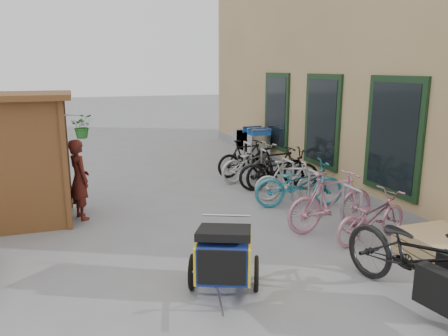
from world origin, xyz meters
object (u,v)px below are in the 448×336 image
object	(u,v)px
pallet_stack	(446,249)
child_trailer	(224,253)
bike_2	(299,184)
bike_1	(331,201)
bike_5	(277,167)
shopping_carts	(251,140)
bike_7	(246,158)
bike_6	(253,163)
kiosk	(6,142)
bike_3	(289,181)
person_kiosk	(79,179)
bike_0	(372,217)
cargo_bike	(419,259)
bike_4	(279,170)

from	to	relation	value
pallet_stack	child_trailer	distance (m)	3.40
child_trailer	bike_2	bearing A→B (deg)	69.77
bike_1	bike_5	size ratio (longest dim) A/B	1.07
shopping_carts	bike_7	size ratio (longest dim) A/B	1.03
bike_1	bike_6	bearing A→B (deg)	-5.01
pallet_stack	bike_5	bearing A→B (deg)	97.32
kiosk	bike_2	bearing A→B (deg)	-7.89
bike_3	bike_7	world-z (taller)	bike_7
person_kiosk	bike_3	size ratio (longest dim) A/B	1.04
pallet_stack	bike_5	distance (m)	4.64
bike_0	shopping_carts	bearing A→B (deg)	-17.82
pallet_stack	bike_6	size ratio (longest dim) A/B	0.66
person_kiosk	kiosk	bearing A→B (deg)	68.30
bike_1	bike_3	bearing A→B (deg)	-7.77
kiosk	bike_6	bearing A→B (deg)	15.78
bike_7	bike_1	bearing A→B (deg)	171.95
kiosk	bike_3	size ratio (longest dim) A/B	1.68
cargo_bike	bike_6	bearing A→B (deg)	76.91
shopping_carts	bike_3	xyz separation A→B (m)	(-0.80, -4.16, -0.20)
person_kiosk	bike_6	xyz separation A→B (m)	(4.21, 1.59, -0.29)
person_kiosk	bike_3	distance (m)	4.31
bike_3	bike_4	bearing A→B (deg)	4.69
kiosk	bike_5	bearing A→B (deg)	7.24
bike_6	shopping_carts	bearing A→B (deg)	-32.02
bike_4	bike_7	distance (m)	1.55
person_kiosk	bike_6	size ratio (longest dim) A/B	0.84
bike_1	bike_4	distance (m)	2.68
person_kiosk	bike_4	world-z (taller)	person_kiosk
bike_2	bike_4	bearing A→B (deg)	4.93
cargo_bike	bike_4	world-z (taller)	cargo_bike
shopping_carts	person_kiosk	size ratio (longest dim) A/B	1.11
person_kiosk	bike_3	world-z (taller)	person_kiosk
shopping_carts	bike_5	distance (m)	3.16
child_trailer	bike_5	xyz separation A→B (m)	(2.79, 4.28, 0.01)
cargo_bike	pallet_stack	bearing A→B (deg)	22.15
cargo_bike	bike_2	bearing A→B (deg)	73.60
cargo_bike	bike_1	bearing A→B (deg)	72.30
kiosk	bike_4	world-z (taller)	kiosk
bike_0	bike_1	distance (m)	0.76
shopping_carts	bike_3	distance (m)	4.24
kiosk	shopping_carts	distance (m)	7.41
bike_0	bike_6	size ratio (longest dim) A/B	0.88
bike_0	bike_7	world-z (taller)	bike_7
bike_1	bike_4	world-z (taller)	bike_1
bike_1	pallet_stack	bearing A→B (deg)	-157.37
shopping_carts	bike_0	bearing A→B (deg)	-94.56
child_trailer	bike_1	distance (m)	2.86
kiosk	bike_3	bearing A→B (deg)	-3.48
pallet_stack	person_kiosk	world-z (taller)	person_kiosk
person_kiosk	bike_7	xyz separation A→B (m)	(4.23, 2.11, -0.27)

